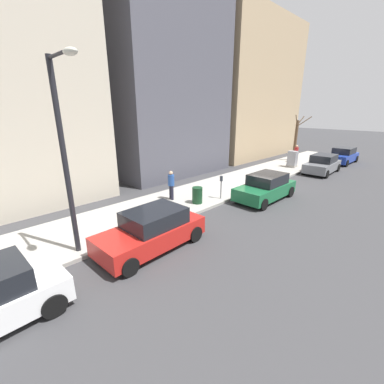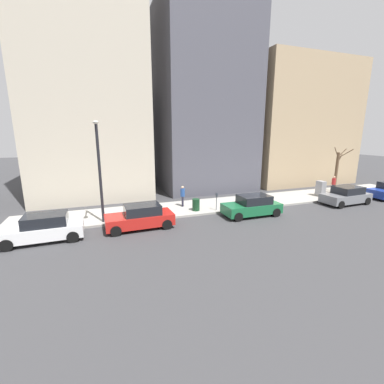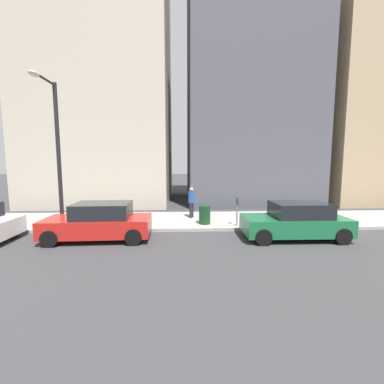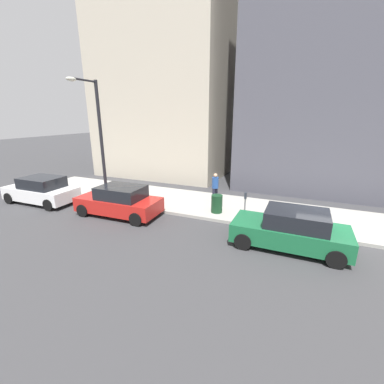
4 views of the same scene
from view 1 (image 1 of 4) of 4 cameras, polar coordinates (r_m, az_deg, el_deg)
name	(u,v)px [view 1 (image 1 of 4)]	position (r m, az deg, el deg)	size (l,w,h in m)	color
ground_plane	(259,190)	(17.60, 14.64, 0.47)	(120.00, 120.00, 0.00)	#38383A
sidewalk	(234,183)	(18.61, 9.39, 2.02)	(4.00, 36.00, 0.15)	#9E9B93
parked_car_blue	(343,156)	(29.49, 30.51, 6.98)	(1.97, 4.23, 1.52)	#1E389E
parked_car_grey	(322,164)	(24.03, 27.00, 5.53)	(2.05, 4.26, 1.52)	slate
parked_car_green	(266,187)	(15.66, 16.03, 1.01)	(1.95, 4.21, 1.52)	#196038
parked_car_red	(152,230)	(9.96, -8.89, -8.40)	(2.03, 4.25, 1.52)	red
parking_meter	(221,185)	(14.78, 6.49, 1.60)	(0.14, 0.10, 1.35)	slate
utility_box	(292,159)	(24.63, 21.39, 6.78)	(0.83, 0.61, 1.43)	#A8A399
streetlamp	(65,146)	(9.16, -26.32, 9.21)	(1.97, 0.32, 6.50)	black
bare_tree	(296,139)	(27.87, 22.08, 10.86)	(1.33, 1.41, 4.44)	brown
trash_bin	(197,195)	(14.10, 1.18, -0.72)	(0.56, 0.56, 0.90)	#14381E
pedestrian_near_meter	(296,153)	(27.03, 22.13, 8.11)	(0.36, 0.36, 1.66)	#1E1E2D
pedestrian_midblock	(171,184)	(14.60, -4.65, 1.89)	(0.39, 0.36, 1.66)	#1E1E2D
office_tower_left	(225,92)	(32.82, 7.35, 21.24)	(12.79, 12.79, 14.10)	tan
office_block_center	(150,52)	(23.53, -9.31, 28.33)	(9.44, 9.44, 18.84)	#4C4C56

